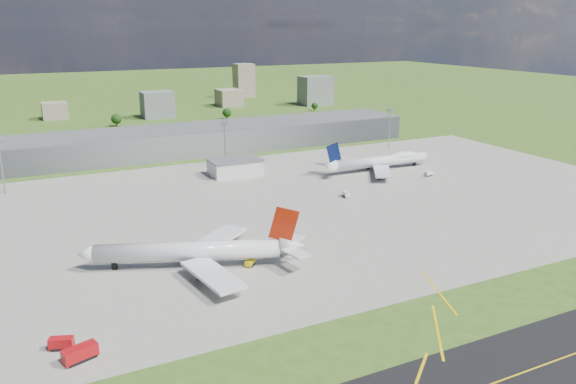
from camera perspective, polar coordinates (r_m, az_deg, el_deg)
name	(u,v)px	position (r m, az deg, el deg)	size (l,w,h in m)	color
ground	(190,158)	(342.60, -9.95, 3.47)	(1400.00, 1400.00, 0.00)	#36541A
apron	(285,206)	(246.58, -0.35, -1.44)	(360.00, 190.00, 0.08)	gray
terminal	(182,141)	(355.16, -10.71, 5.13)	(300.00, 42.00, 15.00)	slate
ops_building	(235,167)	(298.54, -5.39, 2.50)	(26.00, 16.00, 8.00)	silver
mast_west	(0,157)	(292.05, -27.21, 3.16)	(3.50, 2.00, 25.90)	gray
mast_center	(225,137)	(309.33, -6.46, 5.56)	(3.50, 2.00, 25.90)	gray
mast_east	(390,122)	(360.93, 10.29, 6.99)	(3.50, 2.00, 25.90)	gray
airliner_red_twin	(196,252)	(186.62, -9.29, -6.00)	(70.56, 53.41, 20.21)	white
airliner_blue_quad	(381,161)	(311.03, 9.41, 3.10)	(68.17, 53.50, 17.81)	white
fire_truck	(80,354)	(146.64, -20.36, -15.15)	(8.67, 5.39, 3.60)	#A70B10
crash_tender	(61,344)	(152.86, -22.03, -14.09)	(6.25, 4.36, 3.03)	#B20C11
tug_yellow	(250,263)	(187.00, -3.89, -7.22)	(4.40, 4.39, 1.93)	yellow
van_white_near	(346,194)	(260.49, 5.95, -0.24)	(3.48, 5.62, 2.65)	white
van_white_far	(429,174)	(304.49, 14.10, 1.80)	(4.89, 2.97, 2.38)	white
bldg_cw	(55,111)	(516.68, -22.61, 7.63)	(20.00, 18.00, 14.00)	gray
bldg_c	(157,105)	(498.21, -13.13, 8.64)	(26.00, 20.00, 22.00)	slate
bldg_ce	(229,98)	(559.51, -6.01, 9.50)	(22.00, 24.00, 16.00)	gray
bldg_e	(316,91)	(564.86, 2.81, 10.25)	(30.00, 22.00, 28.00)	slate
bldg_tall_e	(244,80)	(628.39, -4.50, 11.23)	(20.00, 18.00, 36.00)	gray
tree_c	(116,119)	(462.15, -17.05, 7.11)	(8.10, 8.10, 9.90)	#382314
tree_e	(227,113)	(479.84, -6.23, 8.02)	(7.65, 7.65, 9.35)	#382314
tree_far_e	(315,106)	(526.02, 2.73, 8.74)	(6.30, 6.30, 7.70)	#382314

